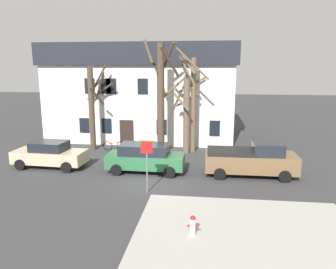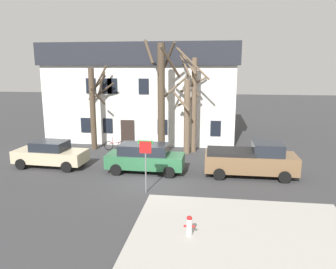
{
  "view_description": "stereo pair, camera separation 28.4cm",
  "coord_description": "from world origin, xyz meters",
  "views": [
    {
      "loc": [
        3.03,
        -16.84,
        6.32
      ],
      "look_at": [
        0.54,
        3.25,
        2.08
      ],
      "focal_mm": 34.8,
      "sensor_mm": 36.0,
      "label": 1
    },
    {
      "loc": [
        3.31,
        -16.8,
        6.32
      ],
      "look_at": [
        0.54,
        3.25,
        2.08
      ],
      "focal_mm": 34.8,
      "sensor_mm": 36.0,
      "label": 2
    }
  ],
  "objects": [
    {
      "name": "tree_bare_far",
      "position": [
        1.43,
        6.56,
        2.91
      ],
      "size": [
        2.64,
        2.8,
        5.76
      ],
      "color": "brown",
      "rests_on": "ground_plane"
    },
    {
      "name": "tree_bare_near",
      "position": [
        -5.65,
        6.91,
        3.41
      ],
      "size": [
        2.26,
        2.53,
        6.42
      ],
      "color": "#4C3D2D",
      "rests_on": "ground_plane"
    },
    {
      "name": "car_beige_sedan",
      "position": [
        -6.88,
        2.07,
        0.84
      ],
      "size": [
        4.62,
        2.19,
        1.68
      ],
      "color": "#C6B793",
      "rests_on": "ground_plane"
    },
    {
      "name": "tree_bare_mid",
      "position": [
        -0.29,
        5.9,
        4.25
      ],
      "size": [
        2.65,
        2.4,
        8.17
      ],
      "color": "#4C3D2D",
      "rests_on": "ground_plane"
    },
    {
      "name": "building_main",
      "position": [
        -2.79,
        12.82,
        4.15
      ],
      "size": [
        16.19,
        9.43,
        8.18
      ],
      "color": "white",
      "rests_on": "ground_plane"
    },
    {
      "name": "ground_plane",
      "position": [
        0.0,
        0.0,
        0.0
      ],
      "size": [
        120.0,
        120.0,
        0.0
      ],
      "primitive_type": "plane",
      "color": "#38383A"
    },
    {
      "name": "car_green_wagon",
      "position": [
        -0.68,
        1.85,
        0.91
      ],
      "size": [
        4.69,
        2.06,
        1.74
      ],
      "color": "#2D6B42",
      "rests_on": "ground_plane"
    },
    {
      "name": "sidewalk_slab",
      "position": [
        4.64,
        -6.29,
        0.06
      ],
      "size": [
        8.59,
        8.65,
        0.12
      ],
      "primitive_type": "cube",
      "color": "#A8A59E",
      "rests_on": "ground_plane"
    },
    {
      "name": "street_sign_pole",
      "position": [
        0.06,
        -1.43,
        1.91
      ],
      "size": [
        0.76,
        0.07,
        2.72
      ],
      "color": "slate",
      "rests_on": "ground_plane"
    },
    {
      "name": "tree_bare_end",
      "position": [
        1.9,
        6.97,
        3.87
      ],
      "size": [
        2.37,
        2.42,
        7.62
      ],
      "color": "brown",
      "rests_on": "ground_plane"
    },
    {
      "name": "fire_hydrant",
      "position": [
        2.57,
        -5.62,
        0.52
      ],
      "size": [
        0.42,
        0.22,
        0.78
      ],
      "color": "silver",
      "rests_on": "sidewalk_slab"
    },
    {
      "name": "pickup_truck_brown",
      "position": [
        5.63,
        1.98,
        0.98
      ],
      "size": [
        5.25,
        2.2,
        2.03
      ],
      "color": "brown",
      "rests_on": "ground_plane"
    },
    {
      "name": "bicycle_leaning",
      "position": [
        -4.01,
        6.68,
        0.37
      ],
      "size": [
        1.74,
        0.25,
        1.03
      ],
      "color": "black",
      "rests_on": "ground_plane"
    }
  ]
}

